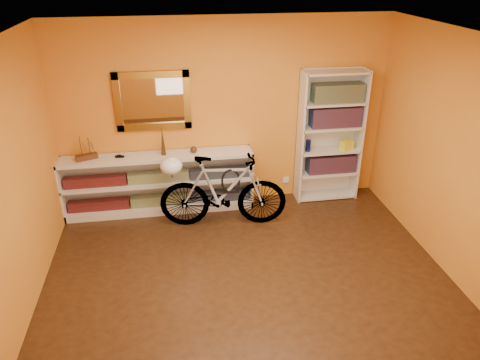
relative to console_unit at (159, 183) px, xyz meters
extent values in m
cube|color=black|center=(0.96, -1.81, -0.43)|extent=(4.50, 4.00, 0.01)
cube|color=silver|center=(0.96, -1.81, 2.18)|extent=(4.50, 4.00, 0.01)
cube|color=orange|center=(0.96, 0.19, 0.88)|extent=(4.50, 0.01, 2.60)
cube|color=orange|center=(-1.30, -1.81, 0.88)|extent=(0.01, 4.00, 2.60)
cube|color=orange|center=(3.21, -1.81, 0.88)|extent=(0.01, 4.00, 2.60)
cube|color=#8E6319|center=(0.01, 0.15, 1.12)|extent=(0.98, 0.06, 0.78)
cube|color=silver|center=(1.86, 0.17, -0.17)|extent=(0.09, 0.02, 0.09)
cube|color=black|center=(0.00, -0.02, -0.26)|extent=(2.50, 0.13, 0.14)
cube|color=navy|center=(0.00, -0.02, 0.11)|extent=(2.50, 0.13, 0.14)
imported|color=black|center=(-0.48, 0.00, 0.43)|extent=(0.00, 0.00, 0.00)
cone|color=#50371B|center=(0.09, 0.00, 0.62)|extent=(0.07, 0.07, 0.39)
sphere|color=#50371B|center=(0.50, 0.00, 0.47)|extent=(0.09, 0.09, 0.09)
cube|color=maroon|center=(2.48, 0.03, 0.12)|extent=(0.70, 0.22, 0.26)
cube|color=maroon|center=(2.48, 0.03, 0.83)|extent=(0.70, 0.22, 0.28)
cube|color=#1B5760|center=(2.48, 0.03, 1.16)|extent=(0.70, 0.22, 0.25)
cylinder|color=navy|center=(2.11, 0.01, 0.42)|extent=(0.07, 0.07, 0.17)
cube|color=maroon|center=(2.23, 0.06, 1.12)|extent=(0.15, 0.15, 0.16)
cube|color=yellow|center=(2.68, -0.01, 0.41)|extent=(0.20, 0.17, 0.13)
imported|color=silver|center=(0.83, -0.52, 0.07)|extent=(0.62, 1.73, 1.00)
ellipsoid|color=white|center=(0.18, -0.45, 0.45)|extent=(0.28, 0.27, 0.21)
torus|color=black|center=(0.93, -0.53, 0.22)|extent=(0.25, 0.03, 0.25)
camera|label=1|loc=(0.23, -5.64, 2.81)|focal=33.54mm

